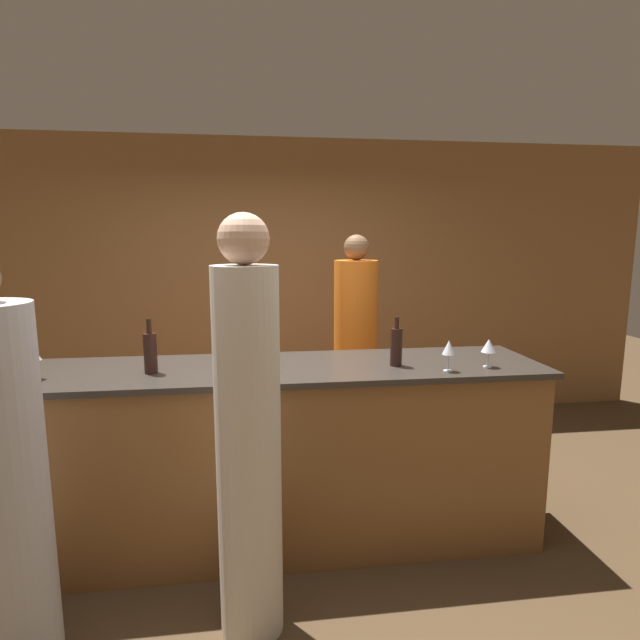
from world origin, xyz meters
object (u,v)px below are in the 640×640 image
wine_bottle_0 (396,346)px  wine_bottle_1 (150,352)px  bartender (355,364)px  guest_0 (248,443)px

wine_bottle_0 → wine_bottle_1: wine_bottle_1 is taller
bartender → guest_0: (-0.81, -1.56, 0.06)m
wine_bottle_1 → guest_0: bearing=-49.8°
guest_0 → wine_bottle_1: size_ratio=6.39×
guest_0 → wine_bottle_0: 1.09m
bartender → wine_bottle_0: (0.04, -0.96, 0.34)m
bartender → wine_bottle_0: bearing=92.6°
bartender → wine_bottle_1: size_ratio=6.14×
bartender → wine_bottle_0: size_ratio=6.47×
bartender → guest_0: guest_0 is taller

